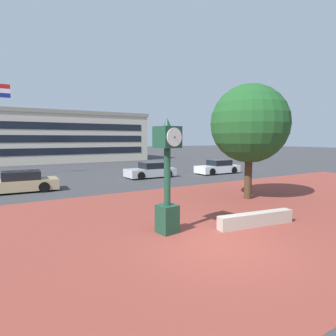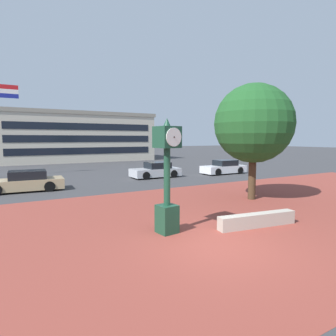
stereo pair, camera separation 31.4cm
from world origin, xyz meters
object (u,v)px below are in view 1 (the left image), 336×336
street_clock (167,177)px  car_street_mid (19,183)px  plaza_tree (251,126)px  car_street_near (151,171)px  car_street_far (218,167)px  civic_building (68,137)px

street_clock → car_street_mid: street_clock is taller
plaza_tree → car_street_near: plaza_tree is taller
car_street_mid → car_street_far: bearing=-84.2°
car_street_near → civic_building: 23.10m
car_street_mid → civic_building: size_ratio=0.22×
plaza_tree → car_street_near: (-0.73, 10.18, -3.38)m
car_street_near → car_street_far: same height
street_clock → car_street_mid: (-3.81, 11.23, -1.40)m
street_clock → car_street_mid: 11.94m
street_clock → car_street_near: 14.38m
street_clock → car_street_near: size_ratio=0.96×
car_street_mid → civic_building: (8.28, 24.52, 2.92)m
street_clock → civic_building: bearing=75.5°
car_street_far → civic_building: 25.35m
car_street_near → civic_building: (-1.72, 22.85, 2.92)m
street_clock → car_street_mid: size_ratio=0.84×
plaza_tree → car_street_mid: plaza_tree is taller
civic_building → plaza_tree: bearing=-85.8°
car_street_mid → car_street_far: 16.63m
plaza_tree → civic_building: 33.13m
street_clock → civic_building: size_ratio=0.18×
plaza_tree → street_clock: bearing=-158.6°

